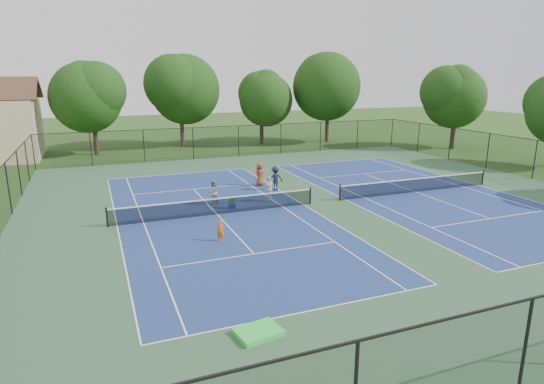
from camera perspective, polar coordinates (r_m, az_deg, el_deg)
name	(u,v)px	position (r m, az deg, el deg)	size (l,w,h in m)	color
ground	(325,202)	(28.82, 6.67, -1.31)	(140.00, 140.00, 0.00)	#234716
court_pad	(325,202)	(28.82, 6.67, -1.30)	(36.00, 36.00, 0.01)	#2B4C33
tennis_court_left	(217,213)	(26.32, -6.90, -2.63)	(12.00, 23.83, 1.07)	navy
tennis_court_right	(416,191)	(32.62, 17.59, 0.15)	(12.00, 23.83, 1.07)	navy
perimeter_fence	(326,178)	(28.43, 6.77, 1.80)	(36.08, 36.08, 3.02)	black
tree_back_a	(91,93)	(48.41, -21.74, 11.41)	(6.80, 6.80, 9.15)	#2D2116
tree_back_b	(180,86)	(51.23, -11.48, 12.88)	(7.60, 7.60, 10.03)	#2D2116
tree_back_c	(261,96)	(52.69, -1.34, 11.98)	(6.00, 6.00, 8.40)	#2D2116
tree_back_d	(328,83)	(55.05, 7.08, 13.38)	(7.80, 7.80, 10.37)	#2D2116
tree_side_e	(457,94)	(52.83, 22.21, 11.30)	(6.60, 6.60, 8.87)	#2D2116
child_player	(221,231)	(22.08, -6.48, -4.89)	(0.37, 0.24, 1.01)	orange
instructor	(213,192)	(28.32, -7.43, 0.00)	(0.75, 0.58, 1.54)	gray
bystander_a	(269,189)	(28.67, -0.34, 0.39)	(0.95, 0.40, 1.62)	silver
bystander_b	(275,178)	(31.49, 0.42, 1.73)	(1.09, 0.63, 1.69)	#181C35
bystander_c	(260,174)	(32.82, -1.56, 2.22)	(0.80, 0.52, 1.64)	maroon
ball_crate	(232,206)	(27.43, -5.05, -1.77)	(0.38, 0.29, 0.29)	#162E9B
ball_hopper	(232,200)	(27.34, -5.07, -1.07)	(0.34, 0.28, 0.41)	green
green_tarp	(258,332)	(14.70, -1.71, -17.16)	(1.37, 1.01, 0.16)	green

